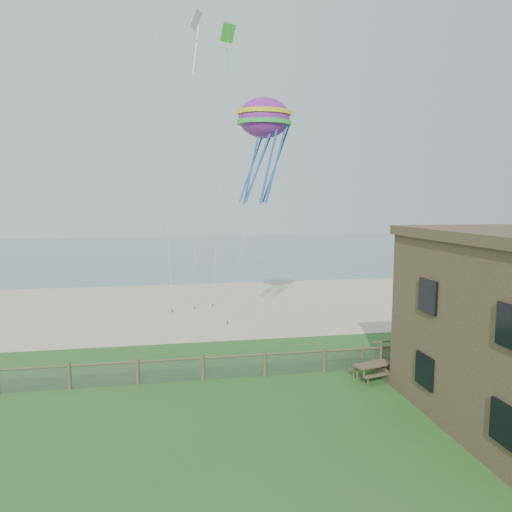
# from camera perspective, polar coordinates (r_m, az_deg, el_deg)

# --- Properties ---
(ground) EXTENTS (160.00, 160.00, 0.00)m
(ground) POSITION_cam_1_polar(r_m,az_deg,el_deg) (17.63, 5.17, -21.80)
(ground) COLOR #276221
(ground) RESTS_ON ground
(sand_beach) EXTENTS (72.00, 20.00, 0.02)m
(sand_beach) POSITION_cam_1_polar(r_m,az_deg,el_deg) (38.11, -3.53, -6.04)
(sand_beach) COLOR #C7B18F
(sand_beach) RESTS_ON ground
(ocean) EXTENTS (160.00, 68.00, 0.02)m
(ocean) POSITION_cam_1_polar(r_m,az_deg,el_deg) (81.48, -7.01, 0.74)
(ocean) COLOR slate
(ocean) RESTS_ON ground
(chainlink_fence) EXTENTS (36.20, 0.20, 1.25)m
(chainlink_fence) POSITION_cam_1_polar(r_m,az_deg,el_deg) (22.74, 1.13, -13.51)
(chainlink_fence) COLOR #4B3E2A
(chainlink_fence) RESTS_ON ground
(picnic_table) EXTENTS (2.13, 1.79, 0.78)m
(picnic_table) POSITION_cam_1_polar(r_m,az_deg,el_deg) (23.15, 14.38, -13.77)
(picnic_table) COLOR brown
(picnic_table) RESTS_ON ground
(octopus_kite) EXTENTS (3.85, 3.16, 6.87)m
(octopus_kite) POSITION_cam_1_polar(r_m,az_deg,el_deg) (28.48, 1.04, 13.39)
(octopus_kite) COLOR red
(kite_white) EXTENTS (2.38, 1.94, 3.38)m
(kite_white) POSITION_cam_1_polar(r_m,az_deg,el_deg) (33.52, -7.50, 25.48)
(kite_white) COLOR white
(kite_green) EXTENTS (1.89, 2.15, 2.78)m
(kite_green) POSITION_cam_1_polar(r_m,az_deg,el_deg) (34.34, -3.52, 24.87)
(kite_green) COLOR green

